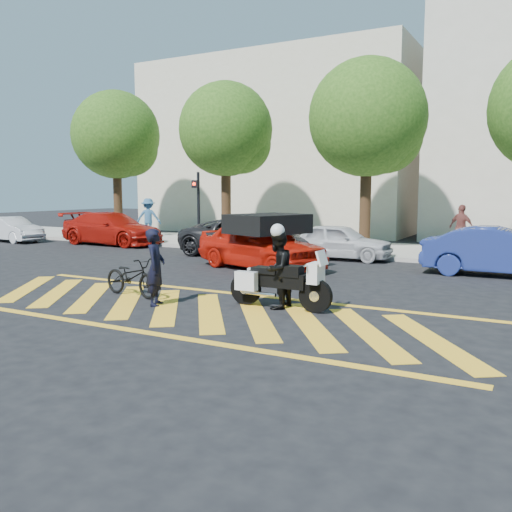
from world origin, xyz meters
The scene contains 20 objects.
ground centered at (0.00, 0.00, 0.00)m, with size 90.00×90.00×0.00m, color black.
sidewalk centered at (0.00, 12.00, 0.07)m, with size 60.00×5.00×0.15m, color #9E998E.
crosswalk centered at (-0.04, 0.00, 0.00)m, with size 12.33×4.00×0.01m.
building_left centered at (-8.00, 21.00, 5.00)m, with size 16.00×8.00×10.00m, color beige.
tree_far_left centered at (-12.87, 12.06, 5.05)m, with size 4.40×4.40×7.41m.
tree_left centered at (-6.37, 12.06, 4.99)m, with size 4.20×4.20×7.26m.
tree_center centered at (0.13, 12.06, 5.10)m, with size 4.60×4.60×7.56m.
signal_pole centered at (-6.50, 9.74, 1.92)m, with size 0.28×0.43×3.20m.
officer_bike centered at (-0.85, -0.03, 0.83)m, with size 0.60×0.39×1.65m, color black.
bicycle centered at (-1.98, 0.48, 0.46)m, with size 0.61×1.75×0.92m, color black.
police_motorcycle centered at (1.58, 0.95, 0.55)m, with size 2.31×0.73×1.02m.
officer_moto centered at (1.57, 0.95, 0.82)m, with size 0.80×0.62×1.64m, color black.
red_convertible centered at (-1.37, 5.70, 0.78)m, with size 1.84×4.56×1.56m, color #BA1508.
parked_far_left centered at (-16.00, 7.95, 0.59)m, with size 1.25×3.58×1.18m, color #B1B3B9.
parked_left centered at (-10.80, 9.20, 0.73)m, with size 2.05×5.03×1.46m, color #9C1109.
parked_mid_left centered at (-3.36, 8.37, 0.71)m, with size 2.35×5.10×1.42m, color black.
parked_mid_right centered at (-0.05, 9.20, 0.64)m, with size 1.51×3.74×1.28m, color silver.
parked_right centered at (5.30, 7.80, 0.71)m, with size 1.49×4.28×1.41m, color navy.
pedestrian_left centered at (-11.15, 12.14, 1.09)m, with size 1.22×0.70×1.89m, color #315F89.
pedestrian_right centered at (3.52, 12.96, 1.03)m, with size 1.03×0.43×1.75m, color brown.
Camera 1 is at (6.51, -9.06, 2.48)m, focal length 38.00 mm.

